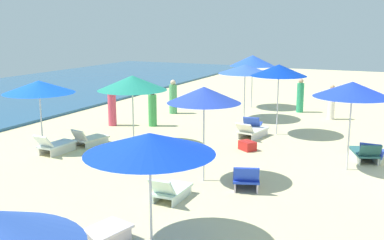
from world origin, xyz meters
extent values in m
cylinder|color=silver|center=(8.47, 9.01, 1.05)|extent=(0.05, 0.05, 2.10)
cone|color=blue|center=(8.47, 9.01, 2.37)|extent=(2.28, 2.28, 0.54)
cylinder|color=silver|center=(-2.91, 6.77, 1.07)|extent=(0.05, 0.05, 2.15)
cone|color=#2540B3|center=(-2.91, 6.77, 2.36)|extent=(1.96, 1.96, 0.43)
cube|color=silver|center=(-4.45, 6.68, 0.10)|extent=(1.03, 0.05, 0.21)
cube|color=silver|center=(-4.45, 7.20, 0.10)|extent=(1.03, 0.05, 0.21)
cube|color=silver|center=(-4.45, 6.94, 0.24)|extent=(1.15, 0.62, 0.06)
cube|color=silver|center=(-4.97, 6.93, 0.46)|extent=(0.39, 0.58, 0.48)
cube|color=silver|center=(-2.76, 5.32, 0.13)|extent=(1.05, 0.40, 0.26)
cube|color=silver|center=(-2.94, 5.86, 0.13)|extent=(1.05, 0.40, 0.26)
cube|color=blue|center=(-2.85, 5.59, 0.29)|extent=(1.37, 1.03, 0.06)
cube|color=blue|center=(-3.38, 5.41, 0.50)|extent=(0.44, 0.68, 0.44)
cylinder|color=silver|center=(-0.54, 10.45, 0.98)|extent=(0.05, 0.05, 1.96)
cone|color=#1E856D|center=(-0.54, 10.45, 2.21)|extent=(2.39, 2.39, 0.50)
cube|color=silver|center=(-1.06, 11.63, 0.10)|extent=(1.03, 0.27, 0.19)
cube|color=silver|center=(-0.94, 12.17, 0.10)|extent=(1.03, 0.27, 0.19)
cube|color=silver|center=(-1.00, 11.90, 0.22)|extent=(1.28, 0.89, 0.06)
cube|color=silver|center=(-1.52, 12.02, 0.42)|extent=(0.39, 0.66, 0.42)
cylinder|color=silver|center=(-0.27, 3.34, 1.08)|extent=(0.05, 0.05, 2.15)
cone|color=blue|center=(-0.27, 3.34, 2.37)|extent=(2.19, 2.19, 0.44)
cube|color=silver|center=(1.11, 2.46, 0.10)|extent=(0.99, 0.10, 0.19)
cube|color=silver|center=(1.14, 3.02, 0.10)|extent=(0.99, 0.10, 0.19)
cube|color=blue|center=(1.12, 2.74, 0.22)|extent=(1.14, 0.73, 0.06)
cube|color=blue|center=(0.62, 2.77, 0.44)|extent=(0.40, 0.65, 0.47)
cube|color=silver|center=(1.06, 2.73, 0.11)|extent=(1.11, 0.45, 0.23)
cube|color=silver|center=(0.87, 3.24, 0.11)|extent=(1.11, 0.45, 0.23)
cube|color=#2C6160|center=(0.97, 2.99, 0.26)|extent=(1.44, 1.06, 0.06)
cube|color=#2C6160|center=(0.41, 2.78, 0.46)|extent=(0.49, 0.67, 0.43)
cylinder|color=silver|center=(3.20, 6.34, 1.13)|extent=(0.05, 0.05, 2.26)
cone|color=#0831AE|center=(3.20, 6.34, 2.48)|extent=(2.11, 2.11, 0.43)
cube|color=silver|center=(2.33, 6.75, 0.12)|extent=(1.24, 0.27, 0.25)
cube|color=silver|center=(2.44, 7.31, 0.12)|extent=(1.24, 0.27, 0.25)
cube|color=white|center=(2.39, 7.03, 0.28)|extent=(1.49, 0.91, 0.06)
cube|color=white|center=(1.75, 7.15, 0.46)|extent=(0.45, 0.69, 0.40)
cube|color=silver|center=(3.33, 7.04, 0.12)|extent=(1.02, 0.23, 0.24)
cube|color=silver|center=(3.23, 7.58, 0.12)|extent=(1.02, 0.23, 0.24)
cube|color=#2C48A8|center=(3.28, 7.31, 0.27)|extent=(1.24, 0.85, 0.06)
cube|color=#2C48A8|center=(2.76, 7.22, 0.49)|extent=(0.46, 0.67, 0.45)
cylinder|color=silver|center=(-6.70, 6.24, 0.90)|extent=(0.05, 0.05, 1.81)
cone|color=#0D36DE|center=(-6.70, 6.24, 2.01)|extent=(2.48, 2.48, 0.40)
cube|color=silver|center=(-7.13, 7.34, 0.13)|extent=(1.06, 0.28, 0.25)
cube|color=white|center=(-7.20, 7.08, 0.28)|extent=(1.31, 0.90, 0.06)
cube|color=white|center=(-7.73, 7.20, 0.49)|extent=(0.50, 0.68, 0.45)
cylinder|color=silver|center=(-2.03, 13.20, 0.95)|extent=(0.05, 0.05, 1.89)
cone|color=blue|center=(-2.03, 13.20, 2.10)|extent=(2.40, 2.40, 0.42)
cube|color=silver|center=(-2.39, 12.00, 0.13)|extent=(1.13, 0.12, 0.26)
cube|color=silver|center=(-2.36, 12.52, 0.13)|extent=(1.13, 0.12, 0.26)
cube|color=silver|center=(-2.37, 12.26, 0.29)|extent=(1.29, 0.69, 0.06)
cube|color=silver|center=(-2.95, 12.30, 0.50)|extent=(0.42, 0.60, 0.46)
cylinder|color=silver|center=(5.55, 8.44, 1.02)|extent=(0.05, 0.05, 2.03)
cone|color=blue|center=(5.55, 8.44, 2.23)|extent=(2.36, 2.36, 0.40)
cylinder|color=#2D9D66|center=(8.16, 6.50, 0.70)|extent=(0.39, 0.39, 1.40)
sphere|color=tan|center=(8.16, 6.50, 1.51)|extent=(0.24, 0.24, 0.24)
cylinder|color=#50A663|center=(5.34, 11.90, 0.68)|extent=(0.52, 0.52, 1.36)
sphere|color=beige|center=(5.34, 11.90, 1.48)|extent=(0.25, 0.25, 0.25)
cylinder|color=green|center=(2.52, 11.42, 0.66)|extent=(0.38, 0.38, 1.32)
sphere|color=#98624C|center=(2.52, 11.42, 1.42)|extent=(0.24, 0.24, 0.24)
cylinder|color=#DF455E|center=(1.90, 13.00, 0.70)|extent=(0.38, 0.38, 1.39)
sphere|color=beige|center=(1.90, 13.00, 1.50)|extent=(0.25, 0.25, 0.25)
cylinder|color=white|center=(7.04, 4.88, 0.67)|extent=(0.38, 0.38, 1.35)
sphere|color=tan|center=(7.04, 4.88, 1.44)|extent=(0.22, 0.22, 0.22)
cube|color=red|center=(0.56, 6.66, 0.15)|extent=(0.64, 0.67, 0.31)
camera|label=1|loc=(-13.95, 2.04, 4.19)|focal=43.36mm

